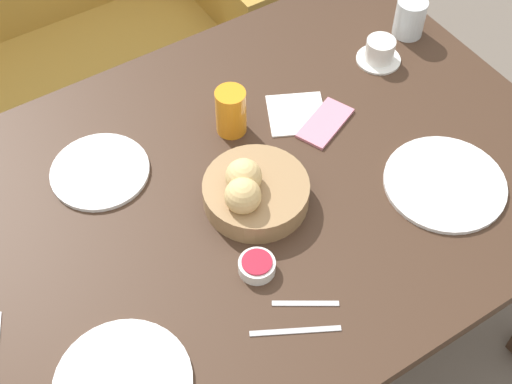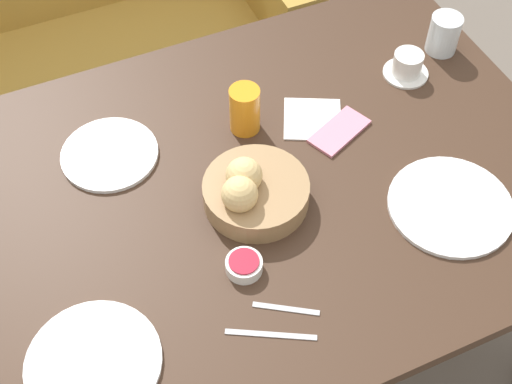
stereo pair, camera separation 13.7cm
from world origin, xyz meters
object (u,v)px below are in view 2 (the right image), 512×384
object	(u,v)px
juice_glass	(245,110)
spoon_coffee	(286,309)
jam_bowl_berry	(244,265)
fork_silver	(271,335)
cell_phone	(339,131)
coffee_cup	(407,65)
plate_near_left	(93,363)
plate_near_right	(450,206)
napkin	(312,119)
couch	(87,60)
water_tumbler	(444,34)
plate_far_center	(110,154)
bread_basket	(253,191)

from	to	relation	value
juice_glass	spoon_coffee	xyz separation A→B (m)	(-0.12, -0.47, -0.06)
jam_bowl_berry	fork_silver	distance (m)	0.15
spoon_coffee	cell_phone	world-z (taller)	cell_phone
coffee_cup	plate_near_left	bearing A→B (deg)	-155.11
juice_glass	plate_near_right	bearing A→B (deg)	-51.93
napkin	cell_phone	size ratio (longest dim) A/B	1.08
couch	cell_phone	bearing A→B (deg)	-67.79
couch	napkin	world-z (taller)	couch
jam_bowl_berry	napkin	distance (m)	0.44
plate_near_left	spoon_coffee	bearing A→B (deg)	-6.53
jam_bowl_berry	fork_silver	size ratio (longest dim) A/B	0.47
napkin	cell_phone	xyz separation A→B (m)	(0.04, -0.06, 0.00)
water_tumbler	spoon_coffee	size ratio (longest dim) A/B	0.86
juice_glass	plate_far_center	bearing A→B (deg)	171.93
spoon_coffee	plate_near_left	bearing A→B (deg)	173.47
couch	bread_basket	world-z (taller)	couch
spoon_coffee	coffee_cup	bearing A→B (deg)	40.35
plate_near_left	cell_phone	bearing A→B (deg)	25.33
bread_basket	coffee_cup	bearing A→B (deg)	22.40
plate_far_center	jam_bowl_berry	xyz separation A→B (m)	(0.16, -0.40, 0.01)
plate_near_left	spoon_coffee	world-z (taller)	plate_near_left
couch	bread_basket	xyz separation A→B (m)	(0.14, -1.10, 0.48)
spoon_coffee	napkin	xyz separation A→B (m)	(0.27, 0.43, 0.00)
coffee_cup	fork_silver	size ratio (longest dim) A/B	0.71
plate_near_right	napkin	xyz separation A→B (m)	(-0.15, 0.35, -0.00)
plate_far_center	water_tumbler	world-z (taller)	water_tumbler
water_tumbler	cell_phone	bearing A→B (deg)	-158.13
water_tumbler	juice_glass	bearing A→B (deg)	-175.45
plate_near_right	coffee_cup	xyz separation A→B (m)	(0.13, 0.40, 0.02)
fork_silver	cell_phone	distance (m)	0.54
water_tumbler	spoon_coffee	distance (m)	0.86
couch	spoon_coffee	size ratio (longest dim) A/B	12.21
juice_glass	water_tumbler	world-z (taller)	juice_glass
plate_near_right	spoon_coffee	size ratio (longest dim) A/B	2.32
bread_basket	jam_bowl_berry	bearing A→B (deg)	-119.87
bread_basket	spoon_coffee	distance (m)	0.27
plate_near_left	cell_phone	distance (m)	0.76
plate_near_left	fork_silver	distance (m)	0.33
plate_far_center	fork_silver	distance (m)	0.57
fork_silver	plate_far_center	bearing A→B (deg)	104.83
cell_phone	fork_silver	bearing A→B (deg)	-131.88
plate_near_right	water_tumbler	world-z (taller)	water_tumbler
coffee_cup	napkin	world-z (taller)	coffee_cup
juice_glass	fork_silver	world-z (taller)	juice_glass
water_tumbler	jam_bowl_berry	bearing A→B (deg)	-151.07
water_tumbler	fork_silver	size ratio (longest dim) A/B	0.63
bread_basket	plate_near_right	world-z (taller)	bread_basket
plate_far_center	jam_bowl_berry	size ratio (longest dim) A/B	2.93
couch	bread_basket	bearing A→B (deg)	-82.68
plate_far_center	coffee_cup	world-z (taller)	coffee_cup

